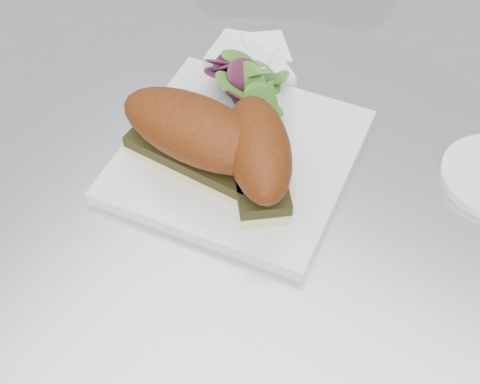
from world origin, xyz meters
name	(u,v)px	position (x,y,z in m)	size (l,w,h in m)	color
table	(252,327)	(0.00, 0.00, 0.49)	(0.70, 0.70, 0.73)	silver
plate	(238,155)	(-0.06, 0.06, 0.74)	(0.25, 0.25, 0.02)	white
sandwich_left	(197,136)	(-0.09, 0.02, 0.79)	(0.18, 0.09, 0.08)	#EFE295
sandwich_right	(258,154)	(-0.02, 0.03, 0.79)	(0.14, 0.15, 0.08)	#EFE295
salad	(243,83)	(-0.10, 0.13, 0.77)	(0.10, 0.10, 0.05)	#4D7E29
napkin	(253,69)	(-0.12, 0.20, 0.74)	(0.11, 0.11, 0.02)	white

